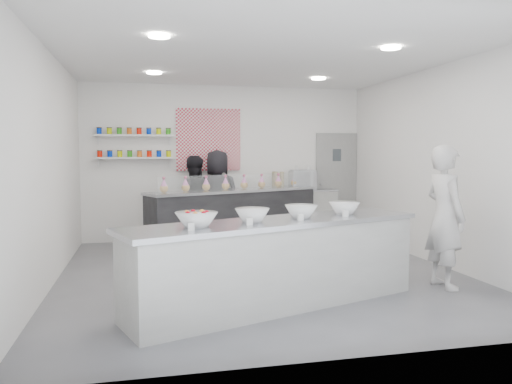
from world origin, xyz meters
TOP-DOWN VIEW (x-y plane):
  - floor at (0.00, 0.00)m, footprint 6.00×6.00m
  - ceiling at (0.00, 0.00)m, footprint 6.00×6.00m
  - back_wall at (0.00, 3.00)m, footprint 5.50×0.00m
  - left_wall at (-2.75, 0.00)m, footprint 0.00×6.00m
  - right_wall at (2.75, 0.00)m, footprint 0.00×6.00m
  - back_door at (2.30, 2.97)m, footprint 0.88×0.04m
  - pattern_panel at (-0.35, 2.98)m, footprint 1.25×0.03m
  - jar_shelf_lower at (-1.75, 2.90)m, footprint 1.45×0.22m
  - jar_shelf_upper at (-1.75, 2.90)m, footprint 1.45×0.22m
  - preserve_jars at (-1.75, 2.88)m, footprint 1.45×0.10m
  - downlight_0 at (-1.40, -1.00)m, footprint 0.24×0.24m
  - downlight_1 at (1.40, -1.00)m, footprint 0.24×0.24m
  - downlight_2 at (-1.40, 1.60)m, footprint 0.24×0.24m
  - downlight_3 at (1.40, 1.60)m, footprint 0.24×0.24m
  - prep_counter at (-0.17, -1.48)m, footprint 3.58×1.92m
  - back_bar at (0.01, 2.12)m, footprint 3.32×1.88m
  - sneeze_guard at (0.13, 1.85)m, footprint 3.04×1.31m
  - espresso_ledge at (1.55, 2.78)m, footprint 1.29×0.41m
  - espresso_machine at (1.51, 2.78)m, footprint 0.49×0.34m
  - cup_stacks at (1.00, 2.78)m, footprint 0.24×0.24m
  - prep_bowls at (-0.17, -1.48)m, footprint 2.35×1.21m
  - label_cards at (-0.34, -1.96)m, footprint 2.01×0.04m
  - cookie_bags at (0.01, 2.12)m, footprint 2.76×1.28m
  - woman_prep at (2.08, -1.20)m, footprint 0.46×0.67m
  - staff_left at (-0.70, 2.60)m, footprint 0.83×0.67m
  - staff_right at (-0.23, 2.60)m, footprint 1.00×0.84m

SIDE VIEW (x-z plane):
  - floor at x=0.00m, z-range 0.00..0.00m
  - prep_counter at x=-0.17m, z-range 0.00..0.96m
  - espresso_ledge at x=1.55m, z-range 0.00..0.96m
  - back_bar at x=0.01m, z-range 0.00..1.04m
  - staff_left at x=-0.70m, z-range 0.00..1.64m
  - staff_right at x=-0.23m, z-range 0.00..1.75m
  - woman_prep at x=2.08m, z-range 0.00..1.79m
  - label_cards at x=-0.34m, z-range 0.96..1.03m
  - prep_bowls at x=-0.17m, z-range 0.96..1.11m
  - back_door at x=2.30m, z-range 0.00..2.10m
  - cup_stacks at x=1.00m, z-range 0.96..1.32m
  - espresso_machine at x=1.51m, z-range 0.96..1.34m
  - cookie_bags at x=0.01m, z-range 1.04..1.30m
  - sneeze_guard at x=0.13m, z-range 1.04..1.32m
  - back_wall at x=0.00m, z-range -1.25..4.25m
  - left_wall at x=-2.75m, z-range -1.50..4.50m
  - right_wall at x=2.75m, z-range -1.50..4.50m
  - jar_shelf_lower at x=-1.75m, z-range 1.58..1.62m
  - preserve_jars at x=-1.75m, z-range 1.60..2.16m
  - pattern_panel at x=-0.35m, z-range 1.35..2.55m
  - jar_shelf_upper at x=-1.75m, z-range 2.00..2.04m
  - downlight_0 at x=-1.40m, z-range 2.97..2.99m
  - downlight_1 at x=1.40m, z-range 2.97..2.99m
  - downlight_2 at x=-1.40m, z-range 2.97..2.99m
  - downlight_3 at x=1.40m, z-range 2.97..2.99m
  - ceiling at x=0.00m, z-range 3.00..3.00m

